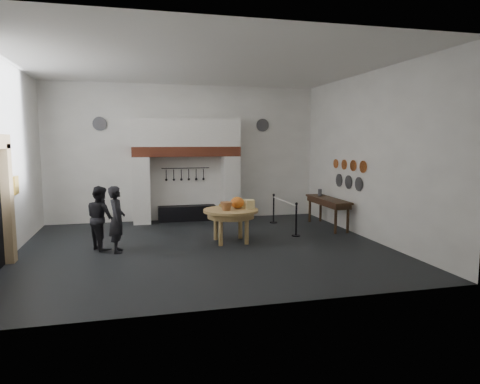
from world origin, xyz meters
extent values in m
cube|color=black|center=(0.00, 0.00, 0.00)|extent=(9.00, 8.00, 0.02)
cube|color=silver|center=(0.00, 0.00, 4.50)|extent=(9.00, 8.00, 0.02)
cube|color=white|center=(0.00, 4.00, 2.25)|extent=(9.00, 0.02, 4.50)
cube|color=white|center=(0.00, -4.00, 2.25)|extent=(9.00, 0.02, 4.50)
cube|color=white|center=(-4.50, 0.00, 2.25)|extent=(0.02, 8.00, 4.50)
cube|color=white|center=(4.50, 0.00, 2.25)|extent=(0.02, 8.00, 4.50)
cube|color=silver|center=(-1.48, 3.65, 1.07)|extent=(0.55, 0.70, 2.15)
cube|color=silver|center=(1.48, 3.65, 1.07)|extent=(0.55, 0.70, 2.15)
cube|color=#9E442B|center=(0.00, 3.65, 2.31)|extent=(3.50, 0.72, 0.32)
cube|color=silver|center=(0.00, 3.65, 2.92)|extent=(3.50, 0.70, 0.90)
cube|color=black|center=(0.00, 3.72, 0.25)|extent=(1.90, 0.45, 0.50)
cylinder|color=black|center=(0.00, 3.92, 1.75)|extent=(1.60, 0.02, 0.02)
cube|color=tan|center=(-4.38, -0.30, 1.30)|extent=(0.22, 0.30, 2.60)
cube|color=gold|center=(-4.45, 0.80, 1.60)|extent=(0.05, 0.34, 0.44)
cylinder|color=tan|center=(0.76, 0.40, 0.84)|extent=(1.85, 1.85, 0.07)
ellipsoid|color=orange|center=(0.96, 0.50, 1.03)|extent=(0.36, 0.36, 0.31)
cube|color=#E7D18A|center=(1.26, 0.35, 0.99)|extent=(0.22, 0.22, 0.24)
cube|color=#F8EA94|center=(1.24, 0.65, 0.97)|extent=(0.18, 0.18, 0.20)
cone|color=#A2633B|center=(0.61, 0.25, 0.98)|extent=(0.41, 0.41, 0.22)
ellipsoid|color=#A27439|center=(0.66, 0.75, 0.94)|extent=(0.31, 0.18, 0.13)
imported|color=black|center=(-2.11, 0.03, 0.80)|extent=(0.40, 0.60, 1.60)
imported|color=black|center=(-2.51, 0.43, 0.79)|extent=(0.90, 0.96, 1.57)
cube|color=#392114|center=(4.10, 1.59, 0.87)|extent=(0.55, 2.20, 0.06)
cylinder|color=#515156|center=(4.10, 2.19, 1.01)|extent=(0.12, 0.12, 0.22)
cylinder|color=#C6662D|center=(4.46, 0.20, 1.95)|extent=(0.03, 0.34, 0.34)
cylinder|color=#C6662D|center=(4.46, 0.75, 1.95)|extent=(0.03, 0.32, 0.32)
cylinder|color=#C6662D|center=(4.46, 1.30, 1.95)|extent=(0.03, 0.30, 0.30)
cylinder|color=#C6662D|center=(4.46, 1.85, 1.95)|extent=(0.03, 0.28, 0.28)
cylinder|color=#4C4C51|center=(4.46, 0.40, 1.45)|extent=(0.03, 0.40, 0.40)
cylinder|color=#4C4C51|center=(4.46, 1.00, 1.45)|extent=(0.03, 0.40, 0.40)
cylinder|color=#4C4C51|center=(4.46, 1.60, 1.45)|extent=(0.03, 0.40, 0.40)
cylinder|color=#4C4C51|center=(-2.70, 3.96, 3.20)|extent=(0.44, 0.03, 0.44)
cylinder|color=#4C4C51|center=(2.70, 3.96, 3.20)|extent=(0.44, 0.03, 0.44)
cylinder|color=black|center=(2.69, 0.64, 0.45)|extent=(0.05, 0.05, 0.90)
cylinder|color=black|center=(2.69, 2.64, 0.45)|extent=(0.05, 0.05, 0.90)
cylinder|color=white|center=(2.69, 1.64, 0.85)|extent=(0.04, 2.00, 0.04)
camera|label=1|loc=(-1.66, -10.42, 2.67)|focal=32.00mm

